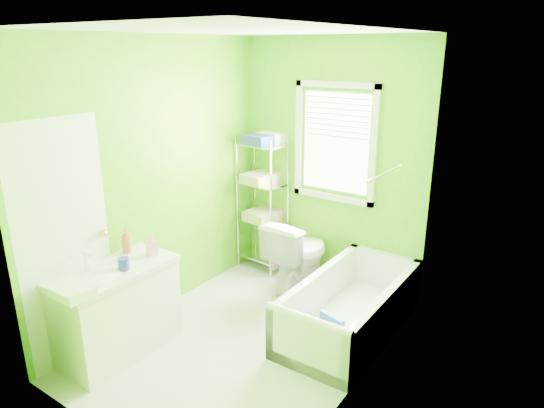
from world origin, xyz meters
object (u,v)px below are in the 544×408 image
Objects in this scene: bathtub at (348,315)px; vanity at (116,308)px; toilet at (298,254)px; wire_shelf_unit at (264,189)px.

vanity reaches higher than bathtub.
wire_shelf_unit is at bearing -19.85° from toilet.
toilet is at bearing 69.47° from vanity.
vanity is (-1.47, -1.38, 0.25)m from bathtub.
toilet is at bearing -21.70° from wire_shelf_unit.
bathtub is 1.50× the size of vanity.
bathtub is 1.02× the size of wire_shelf_unit.
toilet is 0.51× the size of wire_shelf_unit.
vanity reaches higher than toilet.
wire_shelf_unit is at bearing 154.67° from bathtub.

